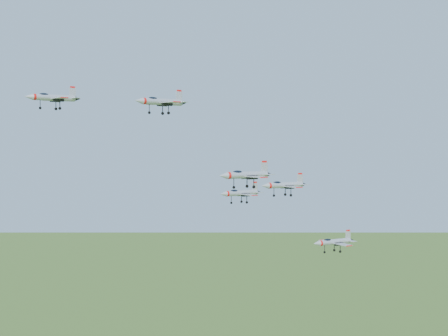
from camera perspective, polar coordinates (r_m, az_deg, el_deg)
jet_lead at (r=118.48m, az=-15.41°, el=6.23°), size 10.66×8.89×2.85m
jet_left_high at (r=119.24m, az=-5.82°, el=6.06°), size 11.59×9.71×3.10m
jet_right_high at (r=106.76m, az=1.97°, el=-0.62°), size 11.15×9.23×2.98m
jet_left_low at (r=135.35m, az=1.50°, el=-2.29°), size 11.03×9.16×2.95m
jet_right_low at (r=120.56m, az=5.49°, el=-1.55°), size 10.52×8.64×2.82m
jet_trail at (r=133.60m, az=9.97°, el=-6.66°), size 10.76×8.83×2.89m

